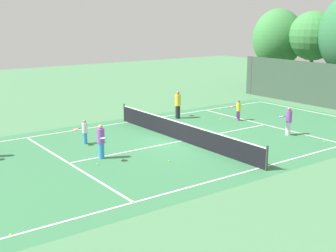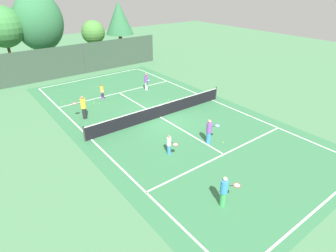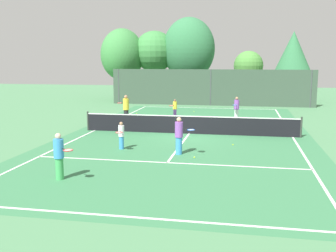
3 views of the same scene
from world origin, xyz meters
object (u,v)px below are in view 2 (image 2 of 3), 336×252
Objects in this scene: ball_crate at (168,106)px; tennis_ball_7 at (76,124)px; player_1 at (169,144)px; player_0 at (146,81)px; player_2 at (224,191)px; player_3 at (83,107)px; tennis_ball_0 at (94,103)px; tennis_ball_3 at (97,86)px; tennis_ball_6 at (208,120)px; tennis_ball_8 at (163,84)px; player_5 at (209,131)px; tennis_ball_2 at (101,134)px; tennis_ball_9 at (168,99)px; tennis_ball_5 at (223,142)px; player_4 at (102,92)px; tennis_ball_10 at (61,102)px; tennis_ball_4 at (100,104)px.

tennis_ball_7 is (-6.87, 1.72, -0.15)m from ball_crate.
player_1 is 6.60m from ball_crate.
player_0 is at bearing 77.18° from ball_crate.
player_2 is 0.90× the size of player_3.
tennis_ball_3 is at bearing 61.95° from tennis_ball_0.
tennis_ball_6 is 1.00× the size of tennis_ball_7.
tennis_ball_0 is 7.47m from tennis_ball_8.
player_1 is 19.05× the size of tennis_ball_6.
player_5 reaches higher than tennis_ball_2.
player_2 is 24.28× the size of tennis_ball_7.
tennis_ball_8 is at bearing 55.22° from player_1.
tennis_ball_9 is at bearing 88.83° from tennis_ball_6.
tennis_ball_0 and tennis_ball_8 have the same top height.
tennis_ball_5 is (3.82, -10.93, 0.00)m from tennis_ball_0.
ball_crate is at bearing -128.72° from tennis_ball_9.
player_5 reaches higher than tennis_ball_9.
tennis_ball_0 and tennis_ball_2 have the same top height.
player_2 is 24.28× the size of tennis_ball_2.
player_3 is at bearing -163.85° from tennis_ball_8.
player_1 is 19.05× the size of tennis_ball_2.
player_0 is at bearing 63.45° from player_1.
tennis_ball_5 is at bearing -76.20° from player_4.
player_3 is 10.32m from tennis_ball_5.
player_0 reaches higher than tennis_ball_10.
tennis_ball_4 and tennis_ball_7 have the same top height.
player_4 reaches higher than tennis_ball_3.
player_2 is 24.28× the size of tennis_ball_4.
player_2 is 24.28× the size of tennis_ball_0.
player_3 is at bearing 105.14° from player_1.
tennis_ball_4 is at bearing 105.57° from player_5.
tennis_ball_3 is (-1.09, 14.09, -0.80)m from player_5.
tennis_ball_7 is at bearing -132.51° from tennis_ball_0.
player_3 is 9.60m from tennis_ball_8.
player_4 is 5.98m from ball_crate.
tennis_ball_9 is (5.10, -2.69, 0.00)m from tennis_ball_4.
tennis_ball_3 is (0.96, 3.30, -0.65)m from player_4.
player_1 is 10.33m from player_4.
tennis_ball_0 is 3.89m from tennis_ball_7.
tennis_ball_3 is at bearing 116.60° from tennis_ball_9.
player_4 reaches higher than tennis_ball_6.
player_4 is 19.82× the size of tennis_ball_8.
player_3 reaches higher than tennis_ball_8.
player_4 is at bearing 175.21° from player_0.
player_4 reaches higher than tennis_ball_7.
tennis_ball_5 is at bearing -16.90° from player_1.
player_1 reaches higher than tennis_ball_8.
player_5 is at bearing -59.30° from player_3.
ball_crate reaches higher than tennis_ball_5.
tennis_ball_4 is 3.29m from tennis_ball_10.
tennis_ball_0 is at bearing 132.85° from ball_crate.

